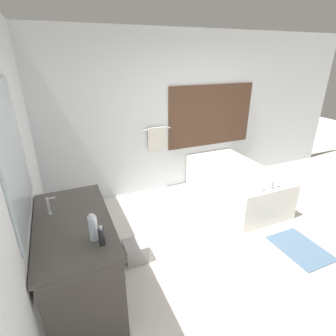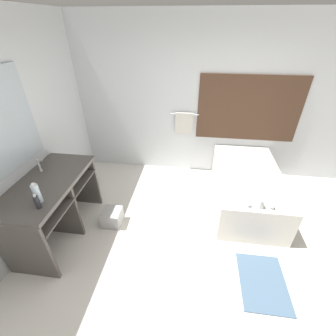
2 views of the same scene
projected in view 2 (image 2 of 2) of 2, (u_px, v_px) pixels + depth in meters
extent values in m
plane|color=silver|center=(193.00, 267.00, 2.74)|extent=(16.00, 16.00, 0.00)
cube|color=silver|center=(203.00, 102.00, 3.85)|extent=(7.40, 0.06, 2.70)
cube|color=#4C3323|center=(249.00, 109.00, 3.77)|extent=(1.70, 0.02, 1.10)
cylinder|color=silver|center=(184.00, 114.00, 3.94)|extent=(0.50, 0.02, 0.02)
cube|color=beige|center=(184.00, 124.00, 4.02)|extent=(0.32, 0.04, 0.40)
cube|color=#4C4742|center=(46.00, 183.00, 2.73)|extent=(0.68, 1.34, 0.05)
cube|color=#4C4742|center=(51.00, 196.00, 2.85)|extent=(0.64, 1.27, 0.02)
cylinder|color=white|center=(56.00, 175.00, 2.91)|extent=(0.39, 0.39, 0.10)
cube|color=#4C4742|center=(24.00, 251.00, 2.44)|extent=(0.62, 0.04, 0.84)
cube|color=#4C4742|center=(56.00, 210.00, 2.98)|extent=(0.62, 0.04, 0.84)
cube|color=#4C4742|center=(79.00, 181.00, 3.52)|extent=(0.62, 0.04, 0.84)
cylinder|color=beige|center=(37.00, 210.00, 2.52)|extent=(0.13, 0.37, 0.13)
cylinder|color=beige|center=(67.00, 176.00, 3.08)|extent=(0.13, 0.37, 0.13)
cylinder|color=silver|center=(41.00, 170.00, 2.90)|extent=(0.04, 0.04, 0.02)
cylinder|color=silver|center=(39.00, 165.00, 2.85)|extent=(0.02, 0.02, 0.16)
cube|color=silver|center=(40.00, 160.00, 2.81)|extent=(0.07, 0.01, 0.01)
cube|color=silver|center=(246.00, 187.00, 3.59)|extent=(0.96, 1.75, 0.58)
ellipsoid|color=white|center=(247.00, 180.00, 3.51)|extent=(0.69, 1.26, 0.30)
cube|color=silver|center=(261.00, 204.00, 2.76)|extent=(0.04, 0.07, 0.12)
sphere|color=silver|center=(249.00, 205.00, 2.79)|extent=(0.06, 0.06, 0.06)
sphere|color=silver|center=(273.00, 207.00, 2.76)|extent=(0.06, 0.06, 0.06)
cylinder|color=silver|center=(37.00, 193.00, 2.36)|extent=(0.07, 0.07, 0.22)
cylinder|color=white|center=(33.00, 184.00, 2.29)|extent=(0.04, 0.04, 0.02)
cylinder|color=#28282D|center=(37.00, 202.00, 2.30)|extent=(0.05, 0.05, 0.15)
cylinder|color=silver|center=(34.00, 196.00, 2.25)|extent=(0.02, 0.02, 0.03)
cube|color=#B2B2B2|center=(112.00, 217.00, 3.28)|extent=(0.27, 0.27, 0.24)
cube|color=slate|center=(263.00, 282.00, 2.58)|extent=(0.52, 0.70, 0.02)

